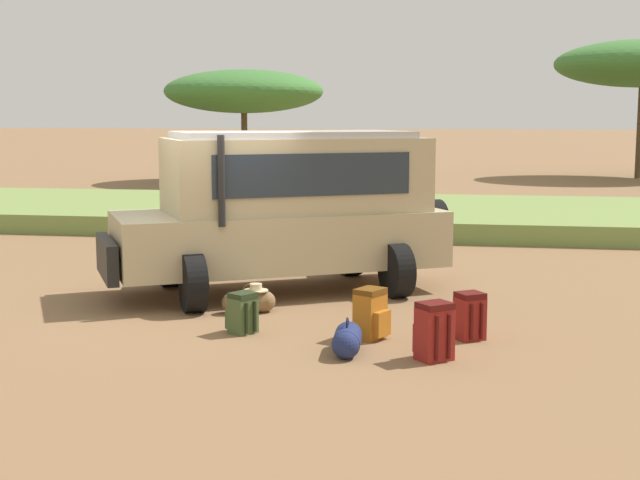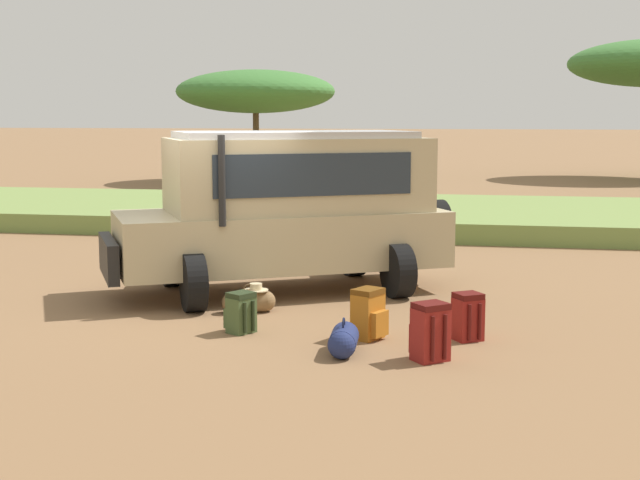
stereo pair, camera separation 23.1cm
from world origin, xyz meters
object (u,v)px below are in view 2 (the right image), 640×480
object	(u,v)px
backpack_beside_front_wheel	(467,317)
backpack_outermost	(369,315)
backpack_near_rear_wheel	(430,332)
acacia_tree_far_left	(256,92)
duffel_bag_low_black_case	(249,301)
safari_vehicle	(288,207)
duffel_bag_soft_canvas	(344,340)
backpack_cluster_center	(241,313)

from	to	relation	value
backpack_beside_front_wheel	backpack_outermost	size ratio (longest dim) A/B	0.94
backpack_near_rear_wheel	backpack_outermost	size ratio (longest dim) A/B	1.05
backpack_beside_front_wheel	acacia_tree_far_left	size ratio (longest dim) A/B	0.09
backpack_outermost	duffel_bag_low_black_case	bearing A→B (deg)	148.07
safari_vehicle	backpack_outermost	world-z (taller)	safari_vehicle
safari_vehicle	backpack_beside_front_wheel	distance (m)	3.88
safari_vehicle	acacia_tree_far_left	bearing A→B (deg)	106.27
duffel_bag_soft_canvas	acacia_tree_far_left	size ratio (longest dim) A/B	0.12
duffel_bag_low_black_case	backpack_near_rear_wheel	bearing A→B (deg)	-36.81
duffel_bag_low_black_case	duffel_bag_soft_canvas	world-z (taller)	duffel_bag_soft_canvas
backpack_near_rear_wheel	duffel_bag_soft_canvas	world-z (taller)	backpack_near_rear_wheel
backpack_cluster_center	backpack_near_rear_wheel	distance (m)	2.53
acacia_tree_far_left	backpack_cluster_center	bearing A→B (deg)	-75.42
acacia_tree_far_left	backpack_beside_front_wheel	bearing A→B (deg)	-69.37
duffel_bag_low_black_case	acacia_tree_far_left	distance (m)	24.30
backpack_outermost	acacia_tree_far_left	xyz separation A→B (m)	(-7.94, 24.38, 3.30)
backpack_beside_front_wheel	backpack_outermost	distance (m)	1.18
backpack_beside_front_wheel	backpack_near_rear_wheel	size ratio (longest dim) A/B	0.89
backpack_outermost	acacia_tree_far_left	size ratio (longest dim) A/B	0.10
safari_vehicle	duffel_bag_soft_canvas	xyz separation A→B (m)	(1.43, -3.40, -1.14)
backpack_near_rear_wheel	acacia_tree_far_left	xyz separation A→B (m)	(-8.73, 25.20, 3.28)
safari_vehicle	backpack_beside_front_wheel	world-z (taller)	safari_vehicle
safari_vehicle	backpack_near_rear_wheel	distance (m)	4.36
safari_vehicle	backpack_outermost	size ratio (longest dim) A/B	8.62
backpack_beside_front_wheel	duffel_bag_soft_canvas	distance (m)	1.63
backpack_near_rear_wheel	duffel_bag_soft_canvas	bearing A→B (deg)	174.22
safari_vehicle	acacia_tree_far_left	distance (m)	22.72
backpack_outermost	acacia_tree_far_left	world-z (taller)	acacia_tree_far_left
duffel_bag_low_black_case	duffel_bag_soft_canvas	xyz separation A→B (m)	(1.62, -1.84, 0.00)
backpack_beside_front_wheel	backpack_near_rear_wheel	distance (m)	1.06
duffel_bag_soft_canvas	safari_vehicle	bearing A→B (deg)	112.74
backpack_near_rear_wheel	duffel_bag_low_black_case	xyz separation A→B (m)	(-2.59, 1.94, -0.16)
backpack_beside_front_wheel	duffel_bag_soft_canvas	xyz separation A→B (m)	(-1.35, -0.89, -0.12)
duffel_bag_low_black_case	duffel_bag_soft_canvas	size ratio (longest dim) A/B	0.89
backpack_beside_front_wheel	acacia_tree_far_left	xyz separation A→B (m)	(-9.11, 24.21, 3.32)
duffel_bag_soft_canvas	backpack_cluster_center	bearing A→B (deg)	152.96
backpack_near_rear_wheel	acacia_tree_far_left	world-z (taller)	acacia_tree_far_left
backpack_cluster_center	backpack_near_rear_wheel	xyz separation A→B (m)	(2.39, -0.82, 0.07)
backpack_near_rear_wheel	duffel_bag_low_black_case	distance (m)	3.24
safari_vehicle	backpack_cluster_center	bearing A→B (deg)	-89.79
backpack_beside_front_wheel	backpack_cluster_center	world-z (taller)	backpack_beside_front_wheel
safari_vehicle	backpack_cluster_center	distance (m)	2.88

